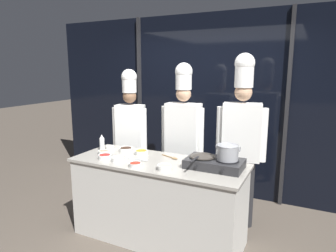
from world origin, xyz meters
TOP-DOWN VIEW (x-y plane):
  - ground_plane at (0.00, 0.00)m, footprint 24.00×24.00m
  - window_wall_back at (0.00, 1.57)m, footprint 5.43×0.09m
  - demo_counter at (0.00, 0.00)m, footprint 1.92×0.73m
  - portable_stove at (0.62, 0.07)m, footprint 0.57×0.36m
  - frying_pan at (0.48, 0.06)m, footprint 0.27×0.47m
  - stock_pot at (0.75, 0.07)m, footprint 0.24×0.21m
  - squeeze_bottle_clear at (-0.83, 0.09)m, footprint 0.06×0.06m
  - prep_bowl_mushrooms at (-0.71, -0.03)m, footprint 0.13×0.13m
  - prep_bowl_carrots at (-0.30, 0.16)m, footprint 0.16×0.16m
  - prep_bowl_onion at (-0.77, 0.18)m, footprint 0.11×0.11m
  - prep_bowl_chili_flakes at (-0.13, -0.25)m, footprint 0.14×0.14m
  - prep_bowl_shrimp at (0.19, -0.21)m, footprint 0.14×0.14m
  - prep_bowl_bell_pepper at (-0.58, -0.18)m, footprint 0.15×0.15m
  - prep_bowl_noodles at (-0.40, -0.18)m, footprint 0.14×0.14m
  - prep_bowl_soy_glaze at (-0.53, 0.17)m, footprint 0.17×0.17m
  - serving_spoon_slotted at (-0.18, -0.04)m, footprint 0.26×0.06m
  - serving_spoon_solid at (0.09, 0.18)m, footprint 0.24×0.12m
  - chef_head at (-0.79, 0.67)m, footprint 0.50×0.26m
  - chef_sous at (-0.02, 0.74)m, footprint 0.58×0.24m
  - chef_line at (0.74, 0.69)m, footprint 0.57×0.31m

SIDE VIEW (x-z plane):
  - ground_plane at x=0.00m, z-range 0.00..0.00m
  - demo_counter at x=0.00m, z-range 0.00..0.91m
  - serving_spoon_solid at x=0.09m, z-range 0.91..0.93m
  - serving_spoon_slotted at x=-0.18m, z-range 0.91..0.93m
  - prep_bowl_chili_flakes at x=-0.13m, z-range 0.91..0.96m
  - prep_bowl_onion at x=-0.77m, z-range 0.91..0.96m
  - prep_bowl_mushrooms at x=-0.71m, z-range 0.91..0.96m
  - prep_bowl_noodles at x=-0.40m, z-range 0.91..0.96m
  - prep_bowl_carrots at x=-0.30m, z-range 0.91..0.96m
  - prep_bowl_bell_pepper at x=-0.58m, z-range 0.91..0.96m
  - prep_bowl_shrimp at x=0.19m, z-range 0.91..0.97m
  - prep_bowl_soy_glaze at x=-0.53m, z-range 0.91..0.97m
  - portable_stove at x=0.62m, z-range 0.91..1.01m
  - squeeze_bottle_clear at x=-0.83m, z-range 0.91..1.10m
  - frying_pan at x=0.48m, z-range 1.01..1.06m
  - stock_pot at x=0.75m, z-range 1.02..1.17m
  - chef_head at x=-0.79m, z-range 0.18..2.08m
  - chef_sous at x=-0.02m, z-range 0.16..2.14m
  - chef_line at x=0.74m, z-range 0.17..2.24m
  - window_wall_back at x=0.00m, z-range 0.00..2.70m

